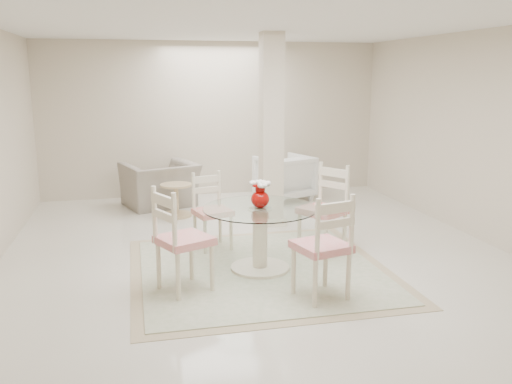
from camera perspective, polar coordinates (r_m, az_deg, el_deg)
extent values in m
plane|color=silver|center=(6.61, 0.14, -6.55)|extent=(7.00, 7.00, 0.00)
cube|color=beige|center=(9.73, -4.53, 7.63)|extent=(6.00, 0.02, 2.70)
cube|color=beige|center=(3.05, 15.09, -3.04)|extent=(6.00, 0.02, 2.70)
cube|color=beige|center=(7.56, 23.00, 5.36)|extent=(0.02, 7.00, 2.70)
cube|color=white|center=(6.28, 0.15, 17.46)|extent=(6.00, 7.00, 0.02)
cube|color=beige|center=(7.68, 1.62, 6.42)|extent=(0.30, 0.30, 2.70)
cube|color=tan|center=(6.09, 0.42, -8.21)|extent=(2.82, 2.82, 0.01)
cube|color=beige|center=(6.08, 0.42, -8.14)|extent=(2.58, 2.58, 0.01)
cylinder|color=beige|center=(6.08, 0.42, -8.02)|extent=(0.65, 0.65, 0.05)
cylinder|color=beige|center=(5.97, 0.43, -4.88)|extent=(0.16, 0.16, 0.67)
cylinder|color=beige|center=(5.88, 0.43, -1.90)|extent=(0.27, 0.27, 0.03)
cylinder|color=white|center=(5.88, 0.43, -1.72)|extent=(1.24, 1.24, 0.01)
ellipsoid|color=#A10704|center=(5.85, 0.43, -0.77)|extent=(0.20, 0.20, 0.19)
cylinder|color=#A10704|center=(5.83, 0.44, 0.36)|extent=(0.11, 0.11, 0.06)
cylinder|color=#A10704|center=(5.82, 0.44, 0.73)|extent=(0.17, 0.17, 0.02)
ellipsoid|color=silver|center=(5.81, 0.44, 1.00)|extent=(0.12, 0.12, 0.05)
ellipsoid|color=silver|center=(5.85, 0.97, 0.90)|extent=(0.12, 0.12, 0.05)
ellipsoid|color=silver|center=(5.84, -0.17, 0.93)|extent=(0.12, 0.12, 0.05)
ellipsoid|color=silver|center=(5.76, 0.68, 0.67)|extent=(0.12, 0.12, 0.05)
ellipsoid|color=silver|center=(5.79, 1.01, 0.87)|extent=(0.12, 0.12, 0.05)
cylinder|color=beige|center=(6.57, 4.57, -4.44)|extent=(0.05, 0.05, 0.50)
cylinder|color=beige|center=(6.35, 7.35, -5.10)|extent=(0.05, 0.05, 0.50)
cylinder|color=beige|center=(6.87, 6.58, -3.73)|extent=(0.05, 0.05, 0.50)
cylinder|color=beige|center=(6.66, 9.29, -4.34)|extent=(0.05, 0.05, 0.50)
cube|color=#B21C12|center=(6.53, 7.01, -1.98)|extent=(0.66, 0.66, 0.08)
cube|color=beige|center=(6.62, 8.19, 1.40)|extent=(0.28, 0.38, 0.58)
cylinder|color=beige|center=(6.54, -5.38, -4.80)|extent=(0.04, 0.04, 0.44)
cylinder|color=beige|center=(6.67, -2.64, -4.42)|extent=(0.04, 0.04, 0.44)
cylinder|color=beige|center=(6.85, -6.43, -4.04)|extent=(0.04, 0.04, 0.44)
cylinder|color=beige|center=(6.97, -3.80, -3.70)|extent=(0.04, 0.04, 0.44)
cube|color=red|center=(6.69, -4.60, -2.16)|extent=(0.51, 0.51, 0.07)
cube|color=beige|center=(6.79, -5.25, 0.80)|extent=(0.38, 0.13, 0.51)
cylinder|color=#F2E5C6|center=(5.45, -4.64, -8.03)|extent=(0.05, 0.05, 0.49)
cylinder|color=#F2E5C6|center=(5.75, -6.80, -6.95)|extent=(0.05, 0.05, 0.49)
cylinder|color=#F2E5C6|center=(5.26, -8.19, -8.89)|extent=(0.05, 0.05, 0.49)
cylinder|color=#F2E5C6|center=(5.57, -10.21, -7.71)|extent=(0.05, 0.05, 0.49)
cube|color=red|center=(5.41, -7.55, -5.05)|extent=(0.63, 0.63, 0.08)
cube|color=#F2E5C6|center=(5.21, -9.68, -1.68)|extent=(0.23, 0.41, 0.58)
cylinder|color=beige|center=(5.58, 7.31, -7.62)|extent=(0.05, 0.05, 0.49)
cylinder|color=beige|center=(5.39, 3.96, -8.30)|extent=(0.05, 0.05, 0.49)
cylinder|color=beige|center=(5.30, 9.69, -8.82)|extent=(0.05, 0.05, 0.49)
cylinder|color=beige|center=(5.09, 6.23, -9.61)|extent=(0.05, 0.05, 0.49)
cube|color=red|center=(5.24, 6.88, -5.71)|extent=(0.57, 0.57, 0.07)
cube|color=beige|center=(4.98, 8.35, -2.48)|extent=(0.42, 0.15, 0.57)
imported|color=gray|center=(9.03, -10.07, 0.76)|extent=(1.36, 1.27, 0.72)
imported|color=white|center=(9.41, 3.02, 1.57)|extent=(1.07, 1.08, 0.77)
cylinder|color=tan|center=(8.42, -8.31, -2.39)|extent=(0.46, 0.46, 0.04)
cylinder|color=tan|center=(8.36, -8.36, -0.85)|extent=(0.07, 0.07, 0.44)
cylinder|color=tan|center=(8.31, -8.41, 0.73)|extent=(0.48, 0.48, 0.03)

